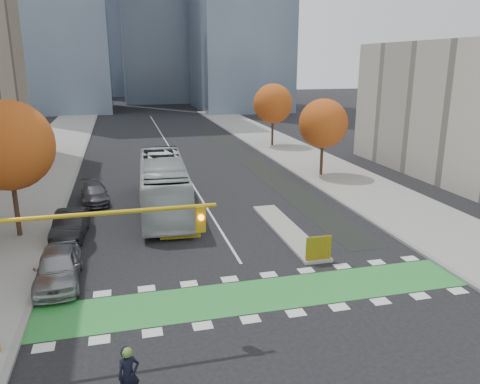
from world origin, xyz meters
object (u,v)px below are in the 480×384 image
hazard_board (319,248)px  bus (164,184)px  tree_east_near (323,123)px  parked_car_a (58,267)px  tree_east_far (273,104)px  tree_west (8,146)px  parked_car_b (70,225)px  parked_car_c (95,194)px  traffic_signal_west (63,245)px

hazard_board → bus: 13.28m
bus → tree_east_near: bearing=26.6°
parked_car_a → bus: bearing=58.9°
tree_east_far → tree_east_near: bearing=-91.8°
tree_east_far → bus: bearing=-124.5°
hazard_board → tree_west: bearing=154.0°
bus → parked_car_b: bus is taller
parked_car_c → parked_car_b: bearing=-104.1°
tree_east_far → parked_car_a: (-21.50, -33.00, -4.39)m
tree_east_near → bus: size_ratio=0.53×
hazard_board → parked_car_a: (-13.00, 0.80, 0.05)m
traffic_signal_west → parked_car_a: bearing=101.0°
tree_west → hazard_board: bearing=-26.0°
parked_car_a → parked_car_c: size_ratio=1.07×
bus → parked_car_c: 5.91m
tree_west → parked_car_b: (3.00, -0.75, -4.82)m
hazard_board → tree_east_far: bearing=75.9°
tree_west → parked_car_a: size_ratio=1.64×
traffic_signal_west → bus: traffic_signal_west is taller
parked_car_a → tree_west: bearing=112.0°
tree_east_far → hazard_board: bearing=-104.1°
bus → parked_car_c: size_ratio=2.84×
bus → parked_car_b: (-6.00, -4.19, -1.05)m
hazard_board → parked_car_c: bearing=129.8°
tree_east_far → bus: 27.58m
parked_car_a → parked_car_b: size_ratio=1.04×
traffic_signal_west → parked_car_b: traffic_signal_west is taller
hazard_board → traffic_signal_west: size_ratio=0.16×
tree_west → parked_car_c: (4.09, 6.51, -4.94)m
hazard_board → parked_car_b: parked_car_b is taller
traffic_signal_west → parked_car_c: size_ratio=1.83×
parked_car_c → traffic_signal_west: bearing=-95.7°
traffic_signal_west → bus: bearing=72.8°
hazard_board → bus: (-7.00, 11.24, 1.05)m
hazard_board → parked_car_c: 18.62m
tree_east_near → bus: tree_east_near is taller
tree_east_far → parked_car_b: tree_east_far is taller
bus → parked_car_b: size_ratio=2.75×
tree_west → bus: tree_west is taller
traffic_signal_west → bus: size_ratio=0.64×
tree_west → traffic_signal_west: tree_west is taller
parked_car_c → parked_car_a: bearing=-100.2°
hazard_board → tree_east_near: size_ratio=0.20×
tree_west → traffic_signal_west: (4.07, -12.51, -1.58)m
tree_east_far → parked_car_b: 34.60m
tree_east_near → hazard_board: bearing=-114.2°
tree_west → bus: bearing=20.9°
parked_car_a → tree_east_far: bearing=55.7°
hazard_board → traffic_signal_west: traffic_signal_west is taller
hazard_board → tree_west: tree_west is taller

